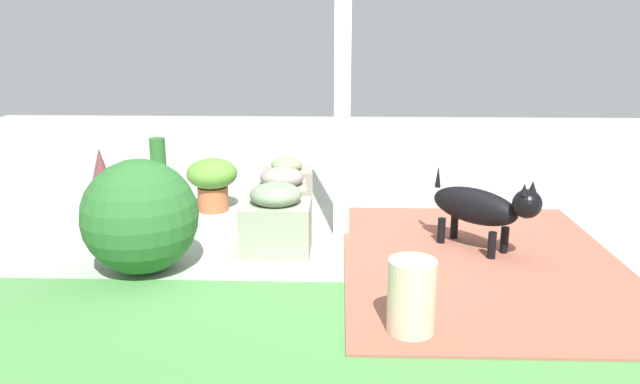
# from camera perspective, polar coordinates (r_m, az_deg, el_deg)

# --- Properties ---
(ground_plane) EXTENTS (12.00, 12.00, 0.00)m
(ground_plane) POSITION_cam_1_polar(r_m,az_deg,el_deg) (4.69, 4.64, -3.53)
(ground_plane) COLOR #9EA79A
(brick_path) EXTENTS (1.80, 2.40, 0.02)m
(brick_path) POSITION_cam_1_polar(r_m,az_deg,el_deg) (4.16, 14.86, -6.36)
(brick_path) COLOR #965743
(brick_path) RESTS_ON ground
(porch_pillar) EXTENTS (0.11, 0.11, 2.56)m
(porch_pillar) POSITION_cam_1_polar(r_m,az_deg,el_deg) (4.38, 2.12, 12.27)
(porch_pillar) COLOR white
(porch_pillar) RESTS_ON ground
(stone_planter_nearest) EXTENTS (0.46, 0.36, 0.40)m
(stone_planter_nearest) POSITION_cam_1_polar(r_m,az_deg,el_deg) (5.36, -3.09, 0.90)
(stone_planter_nearest) COLOR gray
(stone_planter_nearest) RESTS_ON ground
(stone_planter_near) EXTENTS (0.41, 0.44, 0.45)m
(stone_planter_near) POSITION_cam_1_polar(r_m,az_deg,el_deg) (4.76, -3.53, -0.51)
(stone_planter_near) COLOR gray
(stone_planter_near) RESTS_ON ground
(stone_planter_mid) EXTENTS (0.46, 0.38, 0.49)m
(stone_planter_mid) POSITION_cam_1_polar(r_m,az_deg,el_deg) (4.17, -4.08, -2.61)
(stone_planter_mid) COLOR gray
(stone_planter_mid) RESTS_ON ground
(round_shrub) EXTENTS (0.72, 0.72, 0.72)m
(round_shrub) POSITION_cam_1_polar(r_m,az_deg,el_deg) (3.96, -16.35, -2.21)
(round_shrub) COLOR #29632A
(round_shrub) RESTS_ON ground
(terracotta_pot_spiky) EXTENTS (0.24, 0.24, 0.65)m
(terracotta_pot_spiky) POSITION_cam_1_polar(r_m,az_deg,el_deg) (4.76, -19.49, -0.20)
(terracotta_pot_spiky) COLOR #B46742
(terracotta_pot_spiky) RESTS_ON ground
(terracotta_pot_tall) EXTENTS (0.24, 0.24, 0.56)m
(terracotta_pot_tall) POSITION_cam_1_polar(r_m,az_deg,el_deg) (5.56, -14.65, 1.16)
(terracotta_pot_tall) COLOR #BD7547
(terracotta_pot_tall) RESTS_ON ground
(terracotta_pot_broad) EXTENTS (0.42, 0.42, 0.44)m
(terracotta_pot_broad) POSITION_cam_1_polar(r_m,az_deg,el_deg) (5.17, -9.96, 1.16)
(terracotta_pot_broad) COLOR #B5603A
(terracotta_pot_broad) RESTS_ON ground
(dog) EXTENTS (0.67, 0.68, 0.56)m
(dog) POSITION_cam_1_polar(r_m,az_deg,el_deg) (4.27, 14.76, -1.35)
(dog) COLOR black
(dog) RESTS_ON ground
(ceramic_urn) EXTENTS (0.24, 0.24, 0.40)m
(ceramic_urn) POSITION_cam_1_polar(r_m,az_deg,el_deg) (3.12, 8.48, -9.67)
(ceramic_urn) COLOR beige
(ceramic_urn) RESTS_ON ground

